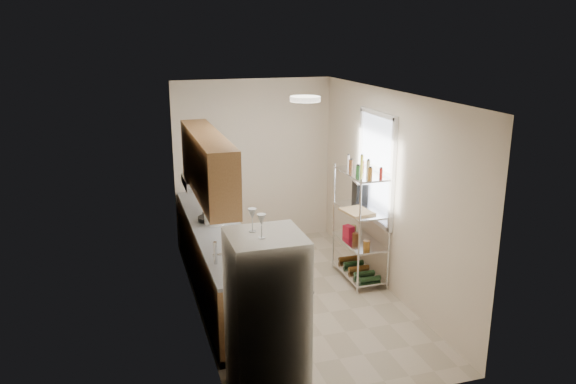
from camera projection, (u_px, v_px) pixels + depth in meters
name	position (u px, v px, depth m)	size (l,w,h in m)	color
room	(296.00, 201.00, 6.84)	(2.52, 4.42, 2.62)	beige
counter_run	(218.00, 260.00, 7.22)	(0.63, 3.51, 0.90)	#B0804B
upper_cabinets	(207.00, 164.00, 6.50)	(0.33, 2.20, 0.72)	#B0804B
range_hood	(203.00, 182.00, 7.36)	(0.50, 0.60, 0.12)	#B7BABC
window	(376.00, 168.00, 7.44)	(0.06, 1.00, 1.46)	white
bakers_rack	(361.00, 202.00, 7.45)	(0.45, 0.90, 1.73)	silver
ceiling_dome	(305.00, 99.00, 6.22)	(0.34, 0.34, 0.06)	white
refrigerator	(266.00, 318.00, 5.06)	(0.66, 0.66, 1.60)	white
wine_glass_a	(252.00, 220.00, 4.88)	(0.08, 0.08, 0.21)	silver
wine_glass_b	(262.00, 226.00, 4.73)	(0.08, 0.08, 0.21)	silver
rice_cooker	(215.00, 215.00, 7.22)	(0.27, 0.27, 0.22)	white
frying_pan_large	(209.00, 218.00, 7.37)	(0.29, 0.29, 0.05)	black
frying_pan_small	(211.00, 214.00, 7.54)	(0.24, 0.24, 0.05)	black
cutting_board	(357.00, 212.00, 7.32)	(0.32, 0.42, 0.03)	tan
espresso_machine	(360.00, 191.00, 7.78)	(0.16, 0.25, 0.29)	black
storage_bag	(349.00, 231.00, 7.71)	(0.10, 0.14, 0.16)	#AF152D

